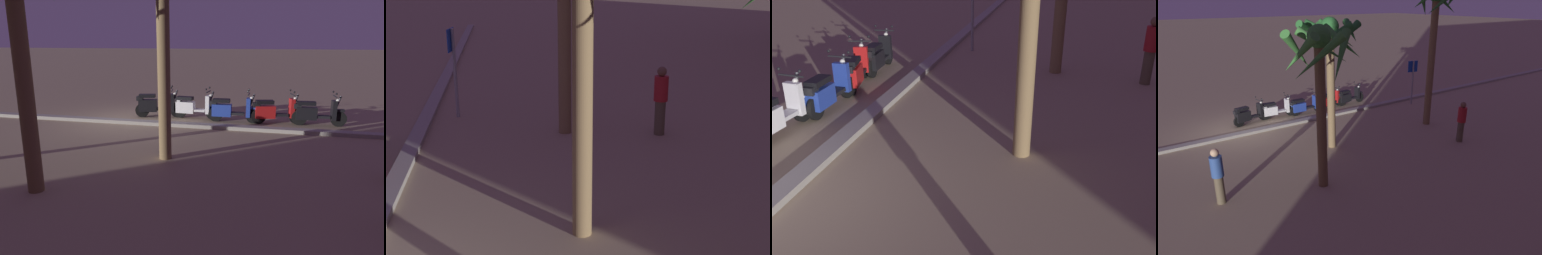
# 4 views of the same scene
# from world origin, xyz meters

# --- Properties ---
(crossing_sign) EXTENTS (0.60, 0.17, 2.40)m
(crossing_sign) POSITION_xyz_m (-9.17, 1.20, 1.50)
(crossing_sign) COLOR #939399
(crossing_sign) RESTS_ON ground
(pedestrian_window_shopping) EXTENTS (0.34, 0.34, 1.69)m
(pedestrian_window_shopping) POSITION_xyz_m (-6.96, 6.24, 0.89)
(pedestrian_window_shopping) COLOR brown
(pedestrian_window_shopping) RESTS_ON ground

